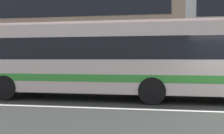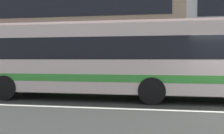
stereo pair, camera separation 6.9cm
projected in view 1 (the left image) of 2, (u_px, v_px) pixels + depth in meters
The scene contains 3 objects.
hedge_row_far at pixel (177, 82), 13.15m from camera, with size 18.09×1.10×0.86m, color #2B7236.
apartment_block_left at pixel (46, 23), 23.44m from camera, with size 24.72×8.32×10.19m.
transit_bus at pixel (133, 57), 10.12m from camera, with size 12.15×2.63×3.11m.
Camera 1 is at (-2.69, -8.05, 1.68)m, focal length 39.31 mm.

